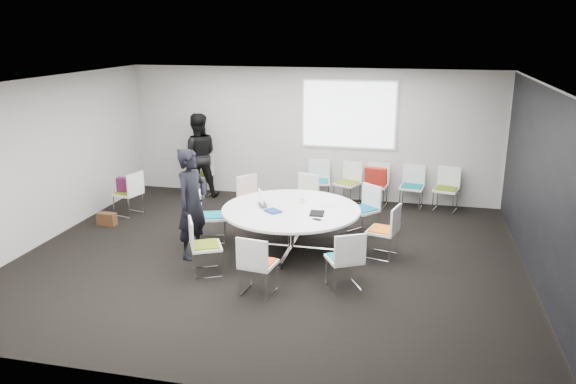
% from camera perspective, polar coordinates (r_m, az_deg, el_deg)
% --- Properties ---
extents(room_shell, '(8.08, 7.08, 2.88)m').
position_cam_1_polar(room_shell, '(8.73, -1.26, 1.85)').
color(room_shell, black).
rests_on(room_shell, ground).
extents(conference_table, '(2.28, 2.28, 0.73)m').
position_cam_1_polar(conference_table, '(9.29, 0.32, -2.75)').
color(conference_table, silver).
rests_on(conference_table, ground).
extents(projection_screen, '(1.90, 0.03, 1.35)m').
position_cam_1_polar(projection_screen, '(11.86, 6.19, 7.82)').
color(projection_screen, white).
rests_on(projection_screen, room_shell).
extents(chair_ring_a, '(0.55, 0.56, 0.88)m').
position_cam_1_polar(chair_ring_a, '(9.23, 9.60, -4.90)').
color(chair_ring_a, silver).
rests_on(chair_ring_a, ground).
extents(chair_ring_b, '(0.64, 0.64, 0.88)m').
position_cam_1_polar(chair_ring_b, '(10.22, 7.65, -2.71)').
color(chair_ring_b, silver).
rests_on(chair_ring_b, ground).
extents(chair_ring_c, '(0.58, 0.58, 0.88)m').
position_cam_1_polar(chair_ring_c, '(10.85, 1.57, -1.44)').
color(chair_ring_c, silver).
rests_on(chair_ring_c, ground).
extents(chair_ring_d, '(0.64, 0.64, 0.88)m').
position_cam_1_polar(chair_ring_d, '(10.78, -3.60, -1.59)').
color(chair_ring_d, silver).
rests_on(chair_ring_d, ground).
extents(chair_ring_e, '(0.57, 0.58, 0.88)m').
position_cam_1_polar(chair_ring_e, '(9.87, -7.71, -3.41)').
color(chair_ring_e, silver).
rests_on(chair_ring_e, ground).
extents(chair_ring_f, '(0.61, 0.61, 0.88)m').
position_cam_1_polar(chair_ring_f, '(8.58, -8.38, -6.52)').
color(chair_ring_f, silver).
rests_on(chair_ring_f, ground).
extents(chair_ring_g, '(0.52, 0.51, 0.88)m').
position_cam_1_polar(chair_ring_g, '(7.89, -3.05, -8.46)').
color(chair_ring_g, silver).
rests_on(chair_ring_g, ground).
extents(chair_ring_h, '(0.62, 0.61, 0.88)m').
position_cam_1_polar(chair_ring_h, '(8.08, 5.74, -7.92)').
color(chair_ring_h, silver).
rests_on(chair_ring_h, ground).
extents(chair_back_a, '(0.54, 0.53, 0.88)m').
position_cam_1_polar(chair_back_a, '(11.97, 3.15, 0.25)').
color(chair_back_a, silver).
rests_on(chair_back_a, ground).
extents(chair_back_b, '(0.60, 0.60, 0.88)m').
position_cam_1_polar(chair_back_b, '(11.90, 6.05, 0.09)').
color(chair_back_b, silver).
rests_on(chair_back_b, ground).
extents(chair_back_c, '(0.52, 0.51, 0.88)m').
position_cam_1_polar(chair_back_c, '(11.85, 8.91, -0.09)').
color(chair_back_c, silver).
rests_on(chair_back_c, ground).
extents(chair_back_d, '(0.51, 0.50, 0.88)m').
position_cam_1_polar(chair_back_d, '(11.83, 12.42, -0.31)').
color(chair_back_d, silver).
rests_on(chair_back_d, ground).
extents(chair_back_e, '(0.56, 0.55, 0.88)m').
position_cam_1_polar(chair_back_e, '(11.83, 15.70, -0.54)').
color(chair_back_e, silver).
rests_on(chair_back_e, ground).
extents(chair_spare_left, '(0.54, 0.55, 0.88)m').
position_cam_1_polar(chair_spare_left, '(11.56, -15.83, -0.94)').
color(chair_spare_left, silver).
rests_on(chair_spare_left, ground).
extents(chair_person_back, '(0.47, 0.46, 0.88)m').
position_cam_1_polar(chair_person_back, '(12.68, -8.75, 1.00)').
color(chair_person_back, silver).
rests_on(chair_person_back, ground).
extents(person_main, '(0.58, 0.74, 1.78)m').
position_cam_1_polar(person_main, '(9.06, -9.70, -1.20)').
color(person_main, black).
rests_on(person_main, ground).
extents(person_back, '(1.09, 0.99, 1.84)m').
position_cam_1_polar(person_back, '(12.38, -9.16, 3.69)').
color(person_back, black).
rests_on(person_back, ground).
extents(laptop, '(0.31, 0.37, 0.02)m').
position_cam_1_polar(laptop, '(9.37, -2.32, -1.33)').
color(laptop, '#333338').
rests_on(laptop, conference_table).
extents(laptop_lid, '(0.16, 0.27, 0.22)m').
position_cam_1_polar(laptop_lid, '(9.43, -2.78, -0.48)').
color(laptop_lid, silver).
rests_on(laptop_lid, conference_table).
extents(notebook_black, '(0.24, 0.32, 0.02)m').
position_cam_1_polar(notebook_black, '(8.97, 2.96, -2.18)').
color(notebook_black, black).
rests_on(notebook_black, conference_table).
extents(tablet_folio, '(0.33, 0.32, 0.03)m').
position_cam_1_polar(tablet_folio, '(9.06, -1.54, -1.94)').
color(tablet_folio, navy).
rests_on(tablet_folio, conference_table).
extents(papers_right, '(0.36, 0.31, 0.00)m').
position_cam_1_polar(papers_right, '(9.39, 4.23, -1.39)').
color(papers_right, silver).
rests_on(papers_right, conference_table).
extents(papers_front, '(0.33, 0.26, 0.00)m').
position_cam_1_polar(papers_front, '(8.99, 3.95, -2.19)').
color(papers_front, white).
rests_on(papers_front, conference_table).
extents(cup, '(0.08, 0.08, 0.09)m').
position_cam_1_polar(cup, '(9.51, 1.43, -0.84)').
color(cup, white).
rests_on(cup, conference_table).
extents(phone, '(0.16, 0.12, 0.01)m').
position_cam_1_polar(phone, '(8.70, 2.98, -2.81)').
color(phone, black).
rests_on(phone, conference_table).
extents(maroon_bag, '(0.41, 0.16, 0.28)m').
position_cam_1_polar(maroon_bag, '(11.48, -16.02, 0.71)').
color(maroon_bag, '#511536').
rests_on(maroon_bag, chair_spare_left).
extents(brown_bag, '(0.37, 0.19, 0.24)m').
position_cam_1_polar(brown_bag, '(11.13, -17.93, -2.62)').
color(brown_bag, '#492C17').
rests_on(brown_bag, ground).
extents(red_jacket, '(0.46, 0.25, 0.36)m').
position_cam_1_polar(red_jacket, '(11.53, 8.91, 1.63)').
color(red_jacket, '#A41D14').
rests_on(red_jacket, chair_back_c).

